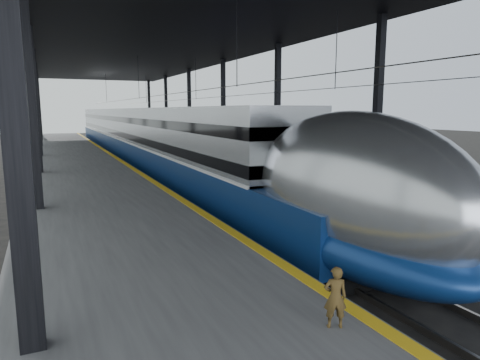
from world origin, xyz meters
TOP-DOWN VIEW (x-y plane):
  - ground at (0.00, 0.00)m, footprint 160.00×160.00m
  - platform at (-3.50, 20.00)m, footprint 6.00×80.00m
  - yellow_strip at (-0.70, 20.00)m, footprint 0.30×80.00m
  - rails at (4.50, 20.00)m, footprint 6.52×80.00m
  - canopy at (1.90, 20.00)m, footprint 18.00×75.00m
  - tgv_train at (2.00, 25.04)m, footprint 3.23×65.20m
  - second_train at (7.00, 31.76)m, footprint 2.72×56.05m
  - child at (-1.38, -6.37)m, footprint 0.44×0.38m

SIDE VIEW (x-z plane):
  - ground at x=0.00m, z-range 0.00..0.00m
  - rails at x=4.50m, z-range 0.00..0.16m
  - platform at x=-3.50m, z-range 0.00..1.00m
  - yellow_strip at x=-0.70m, z-range 1.00..1.01m
  - child at x=-1.38m, z-range 1.00..2.03m
  - second_train at x=7.00m, z-range 0.02..3.76m
  - tgv_train at x=2.00m, z-range -0.15..4.48m
  - canopy at x=1.90m, z-range 4.38..13.85m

